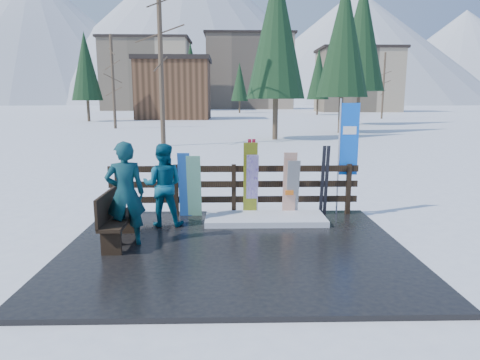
{
  "coord_description": "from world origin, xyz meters",
  "views": [
    {
      "loc": [
        -0.08,
        -7.23,
        2.64
      ],
      "look_at": [
        0.11,
        1.0,
        1.1
      ],
      "focal_mm": 32.0,
      "sensor_mm": 36.0,
      "label": 1
    }
  ],
  "objects_px": {
    "bench": "(115,216)",
    "rental_flag": "(347,144)",
    "snowboard_0": "(185,185)",
    "person_back": "(163,185)",
    "person_front": "(125,194)",
    "snowboard_3": "(252,186)",
    "snowboard_4": "(293,189)",
    "snowboard_1": "(194,186)",
    "snowboard_2": "(250,180)",
    "snowboard_5": "(289,185)"
  },
  "relations": [
    {
      "from": "snowboard_0",
      "to": "snowboard_1",
      "type": "bearing_deg",
      "value": -0.0
    },
    {
      "from": "snowboard_2",
      "to": "person_front",
      "type": "height_order",
      "value": "person_front"
    },
    {
      "from": "snowboard_0",
      "to": "snowboard_4",
      "type": "bearing_deg",
      "value": 0.0
    },
    {
      "from": "snowboard_2",
      "to": "person_front",
      "type": "relative_size",
      "value": 0.9
    },
    {
      "from": "snowboard_4",
      "to": "person_front",
      "type": "bearing_deg",
      "value": -150.97
    },
    {
      "from": "bench",
      "to": "snowboard_2",
      "type": "xyz_separation_m",
      "value": [
        2.51,
        1.73,
        0.32
      ]
    },
    {
      "from": "snowboard_1",
      "to": "snowboard_2",
      "type": "xyz_separation_m",
      "value": [
        1.23,
        0.0,
        0.14
      ]
    },
    {
      "from": "snowboard_0",
      "to": "person_back",
      "type": "bearing_deg",
      "value": -122.86
    },
    {
      "from": "snowboard_4",
      "to": "rental_flag",
      "type": "relative_size",
      "value": 0.5
    },
    {
      "from": "snowboard_1",
      "to": "snowboard_4",
      "type": "distance_m",
      "value": 2.18
    },
    {
      "from": "snowboard_2",
      "to": "snowboard_5",
      "type": "relative_size",
      "value": 1.15
    },
    {
      "from": "snowboard_3",
      "to": "snowboard_4",
      "type": "distance_m",
      "value": 0.9
    },
    {
      "from": "snowboard_1",
      "to": "snowboard_5",
      "type": "xyz_separation_m",
      "value": [
        2.1,
        0.0,
        0.03
      ]
    },
    {
      "from": "bench",
      "to": "rental_flag",
      "type": "distance_m",
      "value": 5.2
    },
    {
      "from": "snowboard_0",
      "to": "rental_flag",
      "type": "height_order",
      "value": "rental_flag"
    },
    {
      "from": "person_front",
      "to": "person_back",
      "type": "height_order",
      "value": "person_front"
    },
    {
      "from": "bench",
      "to": "snowboard_3",
      "type": "xyz_separation_m",
      "value": [
        2.56,
        1.73,
        0.19
      ]
    },
    {
      "from": "snowboard_3",
      "to": "snowboard_1",
      "type": "bearing_deg",
      "value": 180.0
    },
    {
      "from": "bench",
      "to": "snowboard_0",
      "type": "distance_m",
      "value": 2.04
    },
    {
      "from": "snowboard_0",
      "to": "snowboard_4",
      "type": "height_order",
      "value": "snowboard_0"
    },
    {
      "from": "bench",
      "to": "snowboard_5",
      "type": "bearing_deg",
      "value": 27.09
    },
    {
      "from": "snowboard_5",
      "to": "snowboard_1",
      "type": "bearing_deg",
      "value": 180.0
    },
    {
      "from": "rental_flag",
      "to": "person_back",
      "type": "xyz_separation_m",
      "value": [
        -3.99,
        -0.86,
        -0.75
      ]
    },
    {
      "from": "snowboard_1",
      "to": "person_back",
      "type": "xyz_separation_m",
      "value": [
        -0.59,
        -0.59,
        0.15
      ]
    },
    {
      "from": "snowboard_0",
      "to": "person_front",
      "type": "bearing_deg",
      "value": -115.4
    },
    {
      "from": "snowboard_0",
      "to": "snowboard_3",
      "type": "bearing_deg",
      "value": -0.0
    },
    {
      "from": "rental_flag",
      "to": "person_front",
      "type": "relative_size",
      "value": 1.39
    },
    {
      "from": "snowboard_0",
      "to": "snowboard_3",
      "type": "height_order",
      "value": "snowboard_0"
    },
    {
      "from": "snowboard_0",
      "to": "person_back",
      "type": "distance_m",
      "value": 0.71
    },
    {
      "from": "snowboard_1",
      "to": "person_front",
      "type": "bearing_deg",
      "value": -120.54
    },
    {
      "from": "snowboard_3",
      "to": "snowboard_4",
      "type": "bearing_deg",
      "value": 0.0
    },
    {
      "from": "snowboard_5",
      "to": "snowboard_4",
      "type": "bearing_deg",
      "value": 0.0
    },
    {
      "from": "snowboard_0",
      "to": "snowboard_5",
      "type": "xyz_separation_m",
      "value": [
        2.31,
        -0.0,
        -0.0
      ]
    },
    {
      "from": "snowboard_4",
      "to": "person_front",
      "type": "relative_size",
      "value": 0.7
    },
    {
      "from": "snowboard_1",
      "to": "rental_flag",
      "type": "height_order",
      "value": "rental_flag"
    },
    {
      "from": "bench",
      "to": "rental_flag",
      "type": "bearing_deg",
      "value": 23.11
    },
    {
      "from": "snowboard_0",
      "to": "snowboard_1",
      "type": "relative_size",
      "value": 1.04
    },
    {
      "from": "snowboard_0",
      "to": "snowboard_3",
      "type": "xyz_separation_m",
      "value": [
        1.48,
        -0.0,
        -0.02
      ]
    },
    {
      "from": "rental_flag",
      "to": "snowboard_2",
      "type": "bearing_deg",
      "value": -172.91
    },
    {
      "from": "snowboard_2",
      "to": "person_back",
      "type": "relative_size",
      "value": 0.99
    },
    {
      "from": "snowboard_0",
      "to": "rental_flag",
      "type": "relative_size",
      "value": 0.57
    },
    {
      "from": "bench",
      "to": "snowboard_1",
      "type": "bearing_deg",
      "value": 53.53
    },
    {
      "from": "snowboard_3",
      "to": "snowboard_4",
      "type": "xyz_separation_m",
      "value": [
        0.9,
        0.0,
        -0.07
      ]
    },
    {
      "from": "bench",
      "to": "snowboard_4",
      "type": "bearing_deg",
      "value": 26.59
    },
    {
      "from": "snowboard_1",
      "to": "snowboard_4",
      "type": "bearing_deg",
      "value": 0.0
    },
    {
      "from": "bench",
      "to": "snowboard_2",
      "type": "bearing_deg",
      "value": 34.53
    },
    {
      "from": "snowboard_0",
      "to": "bench",
      "type": "bearing_deg",
      "value": -121.78
    },
    {
      "from": "snowboard_1",
      "to": "snowboard_2",
      "type": "height_order",
      "value": "snowboard_2"
    },
    {
      "from": "snowboard_4",
      "to": "rental_flag",
      "type": "distance_m",
      "value": 1.58
    },
    {
      "from": "snowboard_1",
      "to": "snowboard_5",
      "type": "height_order",
      "value": "snowboard_5"
    }
  ]
}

